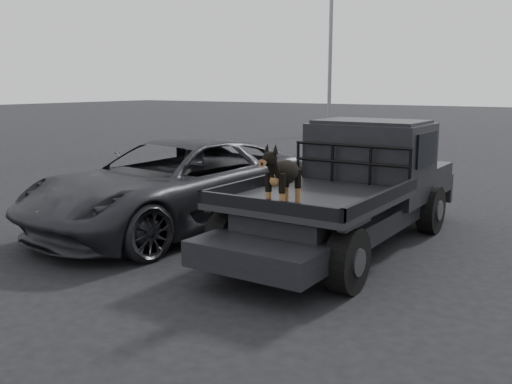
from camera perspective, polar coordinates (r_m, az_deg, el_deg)
The scene contains 6 objects.
ground at distance 6.48m, azimuth 5.21°, elevation -10.52°, with size 120.00×120.00×0.00m, color black.
flatbed_ute at distance 8.38m, azimuth 8.76°, elevation -2.40°, with size 2.00×5.40×0.92m, color black, non-canonical shape.
ute_cab at distance 9.10m, azimuth 11.42°, elevation 4.30°, with size 1.72×1.30×0.88m, color black, non-canonical shape.
headache_rack at distance 8.43m, azimuth 9.47°, elevation 2.74°, with size 1.80×0.08×0.55m, color black, non-canonical shape.
dog at distance 6.53m, azimuth 2.76°, elevation 1.42°, with size 0.32×0.60×0.74m, color black, non-canonical shape.
parked_suv at distance 9.42m, azimuth -8.15°, elevation 0.72°, with size 2.41×5.24×1.46m, color #28282D.
Camera 1 is at (2.81, -5.35, 2.34)m, focal length 40.00 mm.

